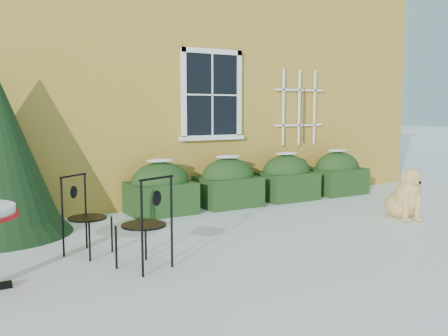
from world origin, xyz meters
TOP-DOWN VIEW (x-y plane):
  - ground at (0.00, 0.00)m, footprint 80.00×80.00m
  - house at (0.00, 7.00)m, footprint 12.40×8.40m
  - hedge_row at (1.65, 2.55)m, footprint 4.95×0.80m
  - patio_chair_near at (-1.58, -0.04)m, footprint 0.58×0.58m
  - patio_chair_far at (-2.00, 0.85)m, footprint 0.58×0.58m
  - dog at (2.88, 0.24)m, footprint 0.72×0.90m

SIDE VIEW (x-z plane):
  - ground at x=0.00m, z-range 0.00..0.00m
  - dog at x=2.88m, z-range -0.08..0.76m
  - hedge_row at x=1.65m, z-range -0.05..0.86m
  - patio_chair_far at x=-2.00m, z-range 0.00..0.95m
  - patio_chair_near at x=-1.58m, z-range 0.00..1.02m
  - house at x=0.00m, z-range 0.02..6.42m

